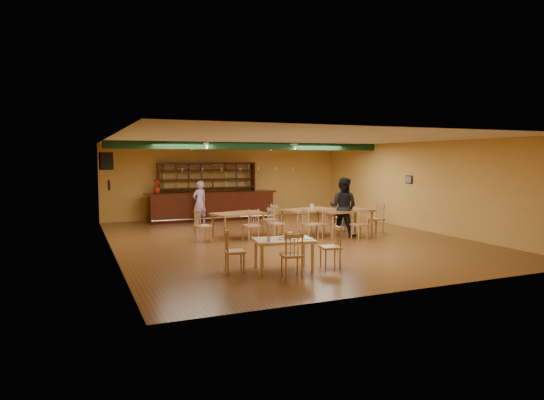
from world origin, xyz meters
name	(u,v)px	position (x,y,z in m)	size (l,w,h in m)	color
floor	(286,239)	(0.00, 0.00, 0.00)	(12.00, 12.00, 0.00)	brown
ceiling_beam	(253,146)	(0.00, 2.80, 2.87)	(10.00, 0.30, 0.25)	black
track_rail_left	(199,144)	(-1.80, 3.40, 2.94)	(0.05, 2.50, 0.05)	silver
track_rail_right	(282,145)	(1.40, 3.40, 2.94)	(0.05, 2.50, 0.05)	silver
ac_unit	(107,161)	(-4.80, 4.20, 2.35)	(0.34, 0.70, 0.48)	silver
picture_left	(109,185)	(-4.97, 1.00, 1.70)	(0.04, 0.34, 0.28)	black
picture_right	(409,180)	(4.97, 0.50, 1.70)	(0.04, 0.34, 0.28)	black
bar_counter	(212,206)	(-0.85, 5.15, 0.56)	(5.18, 0.85, 1.13)	#32140A
back_bar_hutch	(208,191)	(-0.85, 5.78, 1.14)	(4.00, 0.40, 2.28)	#32140A
poinsettia	(157,186)	(-2.98, 5.15, 1.39)	(0.29, 0.29, 0.52)	#B72610
dining_table_a	(238,225)	(-1.22, 0.90, 0.38)	(1.53, 0.92, 0.76)	brown
dining_table_b	(308,222)	(1.04, 0.53, 0.41)	(1.65, 0.99, 0.82)	brown
dining_table_d	(344,223)	(1.96, -0.15, 0.42)	(1.67, 1.00, 0.84)	brown
near_table	(284,254)	(-1.70, -3.59, 0.34)	(1.27, 0.82, 0.68)	#CFBD8B
pizza_tray	(287,238)	(-1.61, -3.59, 0.69)	(0.40, 0.40, 0.01)	silver
parmesan_shaker	(269,239)	(-2.11, -3.73, 0.74)	(0.07, 0.07, 0.11)	#EAE5C6
napkin_stack	(293,236)	(-1.39, -3.41, 0.70)	(0.20, 0.15, 0.03)	white
pizza_server	(292,237)	(-1.48, -3.55, 0.70)	(0.32, 0.09, 0.00)	silver
side_plate	(308,239)	(-1.20, -3.78, 0.69)	(0.22, 0.22, 0.01)	white
patron_bar	(200,202)	(-1.55, 4.33, 0.81)	(0.59, 0.39, 1.61)	#9155B9
patron_right_a	(343,207)	(1.84, -0.27, 0.93)	(0.90, 0.70, 1.85)	black
patron_right_b	(344,203)	(3.16, 1.85, 0.81)	(0.95, 0.39, 1.62)	slate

